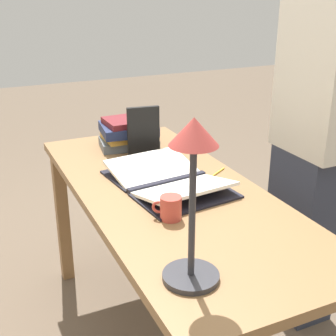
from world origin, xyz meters
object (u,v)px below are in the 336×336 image
open_book (167,180)px  reading_lamp (193,177)px  coffee_mug (170,208)px  pencil (215,174)px  book_stack_tall (128,133)px  book_standing_upright (143,132)px  person_reader (313,143)px

open_book → reading_lamp: (-0.60, 0.21, 0.28)m
reading_lamp → coffee_mug: 0.43m
open_book → coffee_mug: 0.29m
reading_lamp → pencil: bearing=-35.2°
book_stack_tall → reading_lamp: bearing=168.3°
book_stack_tall → book_standing_upright: (-0.14, -0.02, 0.04)m
pencil → person_reader: 0.46m
coffee_mug → person_reader: bearing=-75.4°
book_stack_tall → coffee_mug: 0.77m
book_stack_tall → reading_lamp: size_ratio=0.65×
book_standing_upright → reading_lamp: (-0.94, 0.25, 0.18)m
book_stack_tall → book_standing_upright: size_ratio=1.27×
open_book → person_reader: 0.67m
book_standing_upright → book_stack_tall: bearing=16.3°
reading_lamp → person_reader: 1.04m
open_book → book_stack_tall: bearing=-8.7°
book_stack_tall → person_reader: 0.85m
coffee_mug → pencil: (0.27, -0.33, -0.04)m
person_reader → pencil: bearing=-98.5°
book_standing_upright → person_reader: 0.75m
book_standing_upright → person_reader: (-0.41, -0.63, -0.02)m
open_book → reading_lamp: size_ratio=1.20×
book_stack_tall → book_standing_upright: 0.15m
reading_lamp → pencil: 0.79m
open_book → book_standing_upright: size_ratio=2.36×
reading_lamp → person_reader: bearing=-58.4°
coffee_mug → book_standing_upright: bearing=-13.9°
reading_lamp → book_standing_upright: bearing=-14.6°
open_book → book_standing_upright: 0.36m
pencil → person_reader: bearing=-98.5°
book_stack_tall → person_reader: (-0.55, -0.65, 0.02)m
open_book → pencil: open_book is taller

